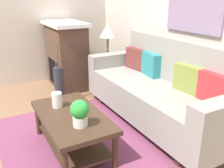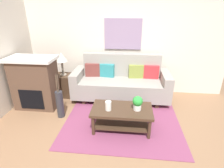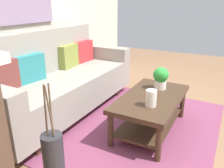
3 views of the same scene
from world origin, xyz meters
The scene contains 19 objects.
ground_plane centered at (0.00, 0.00, 0.00)m, with size 9.01×9.01×0.00m, color #8C6647.
wall_back centered at (0.00, 2.08, 1.35)m, with size 5.01×0.10×2.70m, color beige.
area_rug centered at (0.00, 0.50, 0.01)m, with size 2.26×1.79×0.01m, color #843D5B.
couch centered at (-0.09, 1.55, 0.43)m, with size 2.29×0.84×1.08m.
throw_pillow_maroon centered at (-0.81, 1.67, 0.68)m, with size 0.36×0.12×0.32m, color brown.
throw_pillow_teal centered at (-0.45, 1.67, 0.68)m, with size 0.36×0.12×0.32m, color teal.
throw_pillow_olive centered at (0.27, 1.67, 0.68)m, with size 0.36×0.12×0.32m, color olive.
throw_pillow_crimson centered at (0.63, 1.67, 0.68)m, with size 0.36×0.12×0.32m, color red.
coffee_table centered at (0.00, 0.33, 0.31)m, with size 1.10×0.60×0.43m.
tabletop_vase centered at (-0.24, 0.25, 0.51)m, with size 0.11×0.11×0.17m, color white.
potted_plant_tabletop centered at (0.27, 0.32, 0.57)m, with size 0.18×0.18×0.26m.
side_table centered at (-1.54, 1.57, 0.28)m, with size 0.44×0.44×0.56m, color #422D1E.
table_lamp centered at (-1.54, 1.57, 0.99)m, with size 0.28×0.28×0.57m.
fireplace centered at (-1.96, 0.96, 0.59)m, with size 1.02×0.58×1.16m.
floor_vase centered at (-1.29, 0.59, 0.29)m, with size 0.15×0.15×0.57m, color #2D2D33.
floor_vase_branch_a centered at (-1.27, 0.59, 0.75)m, with size 0.01×0.01×0.36m, color brown.
floor_vase_branch_b centered at (-1.30, 0.61, 0.75)m, with size 0.01×0.01×0.36m, color brown.
floor_vase_branch_c centered at (-1.29, 0.58, 0.75)m, with size 0.01×0.01×0.36m, color brown.
framed_painting centered at (-0.09, 2.01, 1.51)m, with size 0.91×0.03×0.74m, color gray.
Camera 2 is at (0.11, -2.48, 2.13)m, focal length 28.68 mm.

